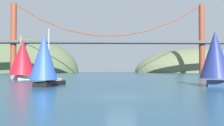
# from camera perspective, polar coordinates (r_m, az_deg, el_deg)

# --- Properties ---
(ground_plane) EXTENTS (360.00, 360.00, 0.00)m
(ground_plane) POSITION_cam_1_polar(r_m,az_deg,el_deg) (19.41, 2.22, -8.28)
(ground_plane) COLOR navy
(headland_left) EXTENTS (70.74, 44.00, 45.97)m
(headland_left) POSITION_cam_1_polar(r_m,az_deg,el_deg) (163.36, -20.69, -2.25)
(headland_left) COLOR #4C5B3D
(headland_left) RESTS_ON ground_plane
(headland_right) EXTENTS (83.93, 44.00, 32.68)m
(headland_right) POSITION_cam_1_polar(r_m,az_deg,el_deg) (165.97, 20.21, -2.24)
(headland_right) COLOR #5B6647
(headland_right) RESTS_ON ground_plane
(suspension_bridge) EXTENTS (129.25, 6.00, 34.82)m
(suspension_bridge) POSITION_cam_1_polar(r_m,az_deg,el_deg) (115.12, -0.83, 5.50)
(suspension_bridge) COLOR brown
(suspension_bridge) RESTS_ON ground_plane
(sailboat_navy_sail) EXTENTS (7.12, 4.94, 8.51)m
(sailboat_navy_sail) POSITION_cam_1_polar(r_m,az_deg,el_deg) (33.52, 24.26, 1.45)
(sailboat_navy_sail) COLOR navy
(sailboat_navy_sail) RESTS_ON ground_plane
(sailboat_crimson_sail) EXTENTS (8.41, 10.14, 9.82)m
(sailboat_crimson_sail) POSITION_cam_1_polar(r_m,az_deg,el_deg) (53.99, -21.18, 1.03)
(sailboat_crimson_sail) COLOR white
(sailboat_crimson_sail) RESTS_ON ground_plane
(sailboat_blue_spinnaker) EXTENTS (4.27, 7.34, 7.84)m
(sailboat_blue_spinnaker) POSITION_cam_1_polar(r_m,az_deg,el_deg) (31.78, -16.25, 0.90)
(sailboat_blue_spinnaker) COLOR black
(sailboat_blue_spinnaker) RESTS_ON ground_plane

